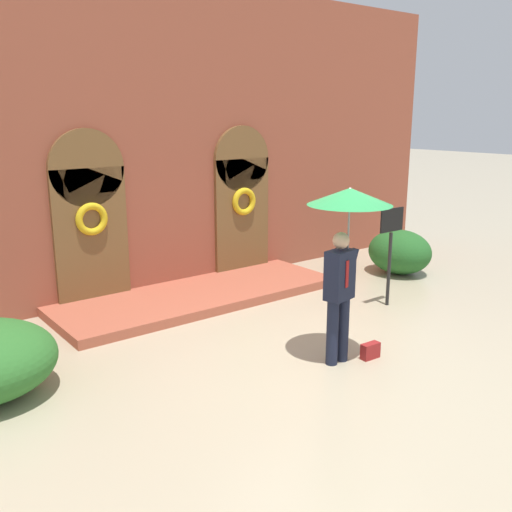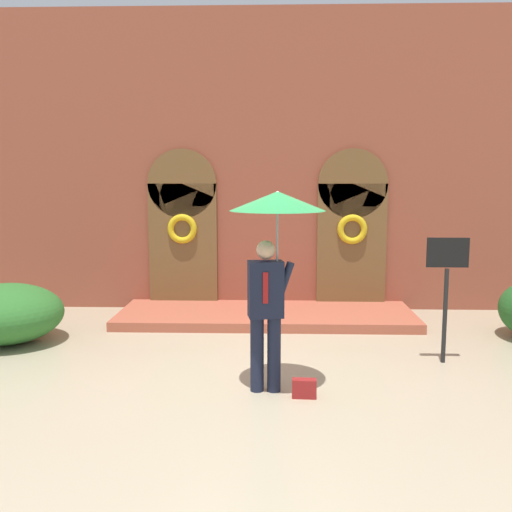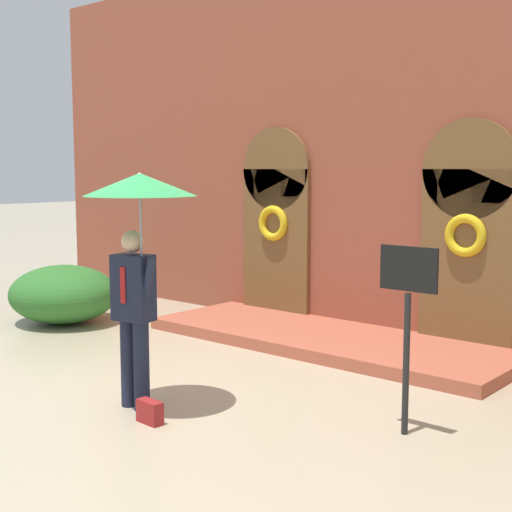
# 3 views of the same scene
# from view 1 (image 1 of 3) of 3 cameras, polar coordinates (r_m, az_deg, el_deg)

# --- Properties ---
(ground_plane) EXTENTS (80.00, 80.00, 0.00)m
(ground_plane) POSITION_cam_1_polar(r_m,az_deg,el_deg) (8.14, 6.09, -9.76)
(ground_plane) COLOR tan
(building_facade) EXTENTS (14.00, 2.30, 5.60)m
(building_facade) POSITION_cam_1_polar(r_m,az_deg,el_deg) (10.83, -9.17, 10.73)
(building_facade) COLOR brown
(building_facade) RESTS_ON ground
(person_with_umbrella) EXTENTS (1.10, 1.10, 2.36)m
(person_with_umbrella) POSITION_cam_1_polar(r_m,az_deg,el_deg) (7.44, 9.09, 3.31)
(person_with_umbrella) COLOR #191E33
(person_with_umbrella) RESTS_ON ground
(handbag) EXTENTS (0.29, 0.13, 0.22)m
(handbag) POSITION_cam_1_polar(r_m,az_deg,el_deg) (8.09, 11.36, -9.28)
(handbag) COLOR maroon
(handbag) RESTS_ON ground
(sign_post) EXTENTS (0.56, 0.06, 1.72)m
(sign_post) POSITION_cam_1_polar(r_m,az_deg,el_deg) (10.04, 13.32, 1.52)
(sign_post) COLOR black
(sign_post) RESTS_ON ground
(shrub_right) EXTENTS (1.17, 1.37, 0.92)m
(shrub_right) POSITION_cam_1_polar(r_m,az_deg,el_deg) (12.31, 14.17, 0.41)
(shrub_right) COLOR #235B23
(shrub_right) RESTS_ON ground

